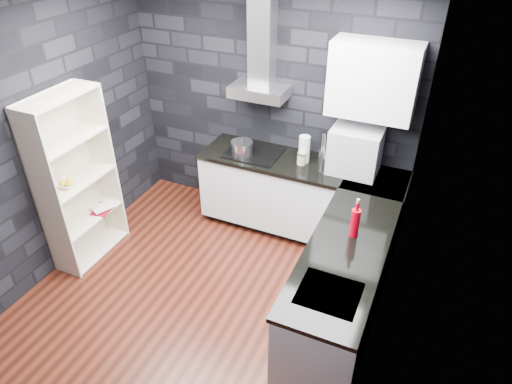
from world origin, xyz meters
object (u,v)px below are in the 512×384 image
Objects in this scene: red_bottle at (355,223)px; bookshelf at (77,181)px; pot at (242,148)px; glass_vase at (304,149)px; fruit_bowl at (67,184)px; utensil_crock at (322,156)px; appliance_garage at (355,152)px; storage_jar at (302,159)px.

bookshelf is (-2.72, -0.27, -0.13)m from red_bottle.
red_bottle is (1.45, -0.89, 0.05)m from pot.
pot is at bearing 30.25° from bookshelf.
red_bottle is at bearing -52.35° from glass_vase.
glass_vase reaches higher than pot.
glass_vase is 1.48× the size of fruit_bowl.
utensil_crock is at bearing 15.39° from pot.
appliance_garage reaches higher than pot.
fruit_bowl is at bearing -171.87° from red_bottle.
utensil_crock is at bearing 118.78° from red_bottle.
utensil_crock is (0.18, 0.09, -0.09)m from glass_vase.
red_bottle is at bearing -50.50° from storage_jar.
red_bottle is 2.73m from bookshelf.
glass_vase is 2.53× the size of storage_jar.
appliance_garage is 2.84m from fruit_bowl.
glass_vase is at bearing 87.59° from storage_jar.
pot is 0.13× the size of bookshelf.
fruit_bowl is (-1.92, -1.35, -0.02)m from storage_jar.
storage_jar is at bearing -171.62° from appliance_garage.
storage_jar is at bearing 129.50° from red_bottle.
bookshelf reaches higher than glass_vase.
utensil_crock is at bearing 27.39° from glass_vase.
red_bottle is (0.79, -0.96, 0.07)m from storage_jar.
red_bottle reaches higher than fruit_bowl.
pot is at bearing -173.43° from storage_jar.
storage_jar is 0.23× the size of appliance_garage.
pot is 0.66m from storage_jar.
appliance_garage is at bearing 104.25° from red_bottle.
storage_jar is 2.35m from fruit_bowl.
appliance_garage reaches higher than red_bottle.
fruit_bowl is at bearing -102.04° from bookshelf.
utensil_crock reaches higher than storage_jar.
bookshelf reaches higher than red_bottle.
appliance_garage is at bearing -12.80° from utensil_crock.
glass_vase is at bearing 11.85° from pot.
glass_vase reaches higher than utensil_crock.
utensil_crock is 2.59m from fruit_bowl.
appliance_garage reaches higher than storage_jar.
glass_vase is 0.53m from appliance_garage.
fruit_bowl is (-1.93, -1.41, -0.11)m from glass_vase.
fruit_bowl is at bearing -144.45° from utensil_crock.
red_bottle is 1.30× the size of fruit_bowl.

